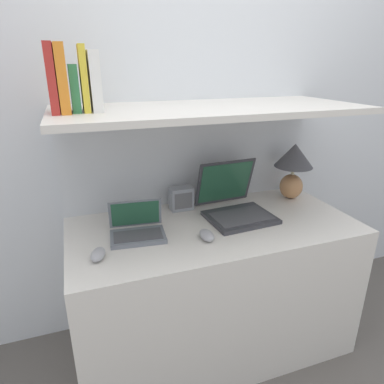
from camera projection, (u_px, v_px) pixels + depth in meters
name	position (u px, v px, depth m)	size (l,w,h in m)	color
wall_back	(189.00, 119.00, 1.87)	(6.00, 0.05, 2.40)	silver
desk	(213.00, 287.00, 1.82)	(1.41, 0.66, 0.74)	silver
back_riser	(191.00, 215.00, 2.03)	(1.41, 0.04, 1.28)	silver
shelf	(211.00, 109.00, 1.56)	(1.41, 0.60, 0.03)	silver
table_lamp	(293.00, 164.00, 1.95)	(0.22, 0.22, 0.32)	#B27A4C
laptop_large	(235.00, 205.00, 1.78)	(0.35, 0.37, 0.27)	#333338
laptop_small	(137.00, 229.00, 1.57)	(0.26, 0.21, 0.15)	slate
computer_mouse	(207.00, 235.00, 1.54)	(0.06, 0.11, 0.04)	#99999E
second_mouse	(98.00, 254.00, 1.39)	(0.09, 0.11, 0.04)	#99999E
router_box	(181.00, 198.00, 1.85)	(0.12, 0.08, 0.12)	gray
book_red	(52.00, 78.00, 1.30)	(0.03, 0.17, 0.26)	#A82823
book_orange	(62.00, 79.00, 1.31)	(0.04, 0.18, 0.26)	orange
book_green	(75.00, 89.00, 1.34)	(0.03, 0.12, 0.18)	#2D7042
book_yellow	(84.00, 79.00, 1.34)	(0.03, 0.13, 0.25)	gold
book_white	(95.00, 81.00, 1.35)	(0.04, 0.14, 0.23)	silver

